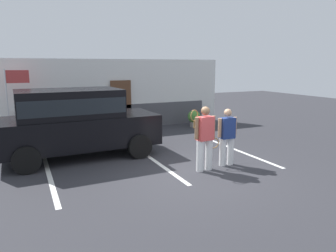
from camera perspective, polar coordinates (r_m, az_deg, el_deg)
name	(u,v)px	position (r m, az deg, el deg)	size (l,w,h in m)	color
ground_plane	(193,174)	(8.23, 4.52, -8.57)	(40.00, 40.00, 0.00)	#2D2D33
parking_stripe_0	(49,174)	(8.69, -20.71, -8.17)	(0.12, 4.40, 0.01)	silver
parking_stripe_1	(154,160)	(9.32, -2.59, -6.18)	(0.12, 4.40, 0.01)	silver
parking_stripe_2	(234,149)	(10.71, 11.91, -4.12)	(0.12, 4.40, 0.01)	silver
house_frontage	(118,96)	(13.97, -8.94, 5.33)	(9.77, 0.40, 3.00)	white
parked_suv	(75,120)	(9.77, -16.39, 1.08)	(4.65, 2.26, 2.05)	black
tennis_player_man	(205,137)	(8.27, 6.64, -2.07)	(0.77, 0.30, 1.70)	white
tennis_player_woman	(227,136)	(8.82, 10.58, -1.86)	(0.85, 0.25, 1.58)	white
potted_plant_by_porch	(194,118)	(14.26, 4.72, 1.52)	(0.57, 0.57, 0.75)	gray
flag_pole	(13,91)	(12.50, -26.24, 5.66)	(0.80, 0.08, 2.62)	silver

